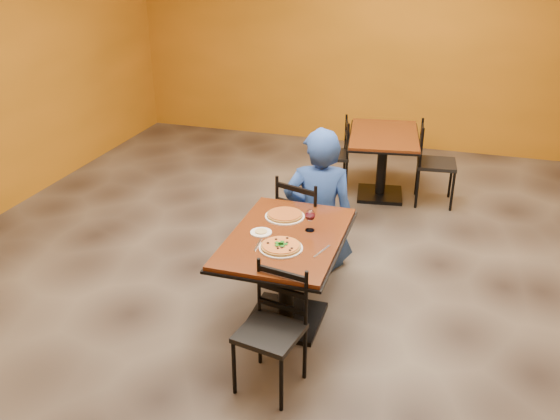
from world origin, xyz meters
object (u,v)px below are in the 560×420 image
(chair_second_right, at_px, (436,164))
(pizza_far, at_px, (285,215))
(table_second, at_px, (383,151))
(chair_second_left, at_px, (331,155))
(chair_main_far, at_px, (307,224))
(plate_main, at_px, (281,248))
(side_plate, at_px, (261,232))
(wine_glass, at_px, (310,219))
(table_main, at_px, (286,258))
(pizza_main, at_px, (281,246))
(plate_far, at_px, (285,216))
(chair_main_near, at_px, (270,334))
(diner, at_px, (319,198))

(chair_second_right, height_order, pizza_far, chair_second_right)
(table_second, bearing_deg, chair_second_left, -180.00)
(table_second, height_order, pizza_far, pizza_far)
(chair_main_far, relative_size, chair_second_left, 1.07)
(plate_main, xyz_separation_m, side_plate, (-0.21, 0.18, 0.00))
(side_plate, distance_m, wine_glass, 0.37)
(table_main, relative_size, chair_main_far, 1.33)
(chair_second_left, bearing_deg, chair_second_right, 74.67)
(side_plate, height_order, wine_glass, wine_glass)
(chair_second_left, height_order, chair_second_right, chair_second_right)
(chair_main_far, height_order, plate_main, chair_main_far)
(table_main, bearing_deg, pizza_main, -84.06)
(table_second, xyz_separation_m, wine_glass, (-0.19, -2.52, 0.29))
(chair_main_far, relative_size, plate_far, 2.99)
(chair_main_near, bearing_deg, table_main, 108.83)
(pizza_main, xyz_separation_m, plate_far, (-0.12, 0.50, -0.02))
(chair_main_near, distance_m, side_plate, 0.85)
(chair_main_near, height_order, wine_glass, wine_glass)
(chair_second_left, distance_m, wine_glass, 2.58)
(chair_second_right, relative_size, wine_glass, 5.07)
(chair_main_far, bearing_deg, chair_main_near, 113.58)
(plate_main, bearing_deg, plate_far, 103.72)
(pizza_main, bearing_deg, table_main, 95.94)
(pizza_main, xyz_separation_m, pizza_far, (-0.12, 0.50, 0.00))
(pizza_main, bearing_deg, wine_glass, 69.70)
(chair_main_near, distance_m, chair_second_left, 3.41)
(table_second, xyz_separation_m, pizza_far, (-0.43, -2.35, 0.22))
(chair_second_right, height_order, diner, diner)
(chair_second_right, xyz_separation_m, side_plate, (-1.12, -2.67, 0.30))
(side_plate, bearing_deg, diner, 78.02)
(table_main, height_order, plate_main, plate_main)
(chair_main_near, height_order, pizza_far, chair_main_near)
(plate_main, bearing_deg, chair_second_right, 72.37)
(chair_main_near, bearing_deg, chair_main_far, 106.03)
(table_second, bearing_deg, chair_second_right, -0.00)
(chair_second_left, distance_m, side_plate, 2.69)
(table_second, height_order, plate_far, plate_far)
(chair_second_left, relative_size, pizza_far, 3.09)
(chair_second_right, xyz_separation_m, plate_far, (-1.03, -2.35, 0.30))
(chair_main_near, height_order, chair_second_right, chair_second_right)
(chair_main_near, bearing_deg, plate_main, 109.86)
(table_main, xyz_separation_m, chair_second_right, (0.93, 2.65, -0.10))
(chair_second_right, distance_m, pizza_main, 3.01)
(pizza_far, bearing_deg, pizza_main, -76.28)
(plate_main, relative_size, pizza_main, 1.09)
(pizza_main, bearing_deg, side_plate, 138.85)
(plate_main, relative_size, wine_glass, 1.72)
(table_main, distance_m, chair_second_left, 2.66)
(chair_second_right, height_order, plate_main, chair_second_right)
(pizza_far, bearing_deg, plate_far, 0.00)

